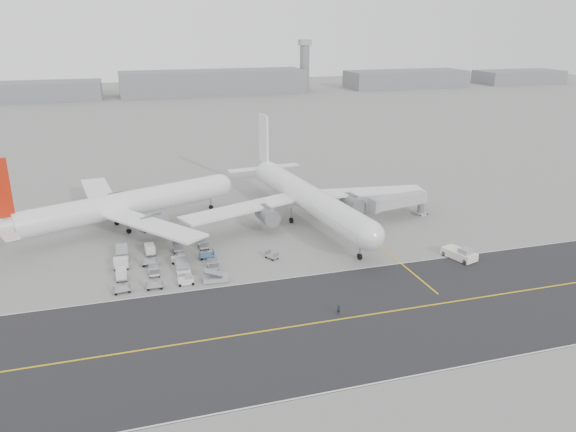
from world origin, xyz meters
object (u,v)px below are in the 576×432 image
object	(u,v)px
pushback_tug	(460,254)
jet_bridge	(399,202)
control_tower	(305,64)
airliner_a	(122,205)
airliner_b	(306,196)
ground_crew_a	(339,310)

from	to	relation	value
pushback_tug	jet_bridge	xyz separation A→B (m)	(-0.66, 23.40, 3.03)
control_tower	pushback_tug	world-z (taller)	control_tower
control_tower	airliner_a	xyz separation A→B (m)	(-118.15, -233.72, -10.88)
airliner_a	pushback_tug	size ratio (longest dim) A/B	6.09
airliner_a	pushback_tug	world-z (taller)	airliner_a
control_tower	airliner_b	world-z (taller)	control_tower
jet_bridge	control_tower	bearing A→B (deg)	65.00
airliner_a	ground_crew_a	xyz separation A→B (m)	(30.17, -47.77, -4.58)
airliner_b	airliner_a	bearing A→B (deg)	163.04
control_tower	ground_crew_a	distance (m)	295.31
jet_bridge	ground_crew_a	size ratio (longest dim) A/B	9.65
jet_bridge	ground_crew_a	xyz separation A→B (m)	(-28.81, -36.52, -3.21)
airliner_a	pushback_tug	xyz separation A→B (m)	(59.64, -34.64, -4.39)
pushback_tug	ground_crew_a	distance (m)	32.26
airliner_b	pushback_tug	distance (m)	35.23
airliner_b	pushback_tug	world-z (taller)	airliner_b
jet_bridge	ground_crew_a	bearing A→B (deg)	-139.69
pushback_tug	ground_crew_a	xyz separation A→B (m)	(-29.47, -13.13, -0.18)
pushback_tug	jet_bridge	world-z (taller)	jet_bridge
airliner_a	jet_bridge	xyz separation A→B (m)	(58.98, -11.25, -1.37)
control_tower	pushback_tug	size ratio (longest dim) A/B	3.70
pushback_tug	jet_bridge	size ratio (longest dim) A/B	0.55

